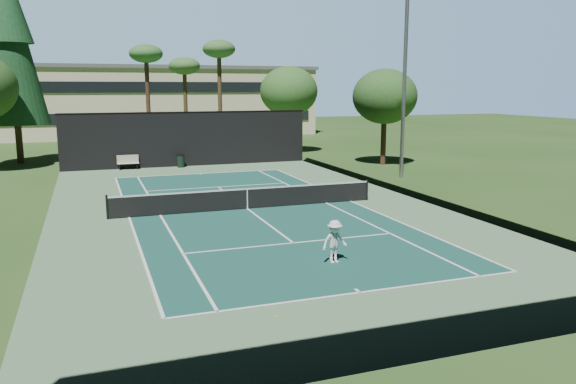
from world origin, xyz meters
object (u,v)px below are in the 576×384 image
object	(u,v)px
tennis_ball_a	(276,316)
tennis_ball_c	(208,198)
player	(335,242)
tennis_ball_d	(121,205)
tennis_net	(247,198)
trash_bin	(181,161)
tennis_ball_b	(232,194)
park_bench	(128,162)

from	to	relation	value
tennis_ball_a	tennis_ball_c	size ratio (longest dim) A/B	1.05
player	tennis_ball_d	distance (m)	13.51
player	tennis_ball_a	world-z (taller)	player
player	tennis_ball_c	xyz separation A→B (m)	(-1.73, 12.22, -0.69)
tennis_net	trash_bin	bearing A→B (deg)	92.70
player	tennis_ball_c	size ratio (longest dim) A/B	24.56
tennis_net	player	xyz separation A→B (m)	(0.49, -9.05, 0.17)
tennis_ball_b	park_bench	xyz separation A→B (m)	(-4.60, 12.01, 0.51)
tennis_ball_b	park_bench	bearing A→B (deg)	110.96
tennis_ball_b	tennis_ball_c	world-z (taller)	tennis_ball_b
tennis_ball_a	tennis_ball_b	bearing A→B (deg)	79.83
tennis_net	tennis_ball_a	bearing A→B (deg)	-102.34
tennis_ball_a	tennis_ball_d	bearing A→B (deg)	100.43
tennis_ball_c	tennis_ball_d	world-z (taller)	tennis_ball_d
tennis_ball_c	park_bench	size ratio (longest dim) A/B	0.04
tennis_net	park_bench	size ratio (longest dim) A/B	8.60
tennis_net	tennis_ball_b	size ratio (longest dim) A/B	170.40
player	tennis_ball_d	world-z (taller)	player
tennis_ball_a	tennis_ball_b	distance (m)	16.73
park_bench	trash_bin	distance (m)	3.71
tennis_ball_c	tennis_ball_a	bearing A→B (deg)	-95.54
player	tennis_ball_b	xyz separation A→B (m)	(-0.32, 12.79, -0.69)
player	tennis_ball_c	bearing A→B (deg)	90.65
tennis_ball_b	tennis_ball_c	size ratio (longest dim) A/B	1.29
tennis_ball_d	trash_bin	world-z (taller)	trash_bin
tennis_ball_a	trash_bin	bearing A→B (deg)	85.83
park_bench	tennis_ball_a	bearing A→B (deg)	-86.70
tennis_ball_d	park_bench	world-z (taller)	park_bench
tennis_ball_a	trash_bin	world-z (taller)	trash_bin
trash_bin	tennis_net	bearing A→B (deg)	-87.30
tennis_ball_c	player	bearing A→B (deg)	-81.94
player	tennis_ball_b	distance (m)	12.81
tennis_ball_b	tennis_ball_a	bearing A→B (deg)	-100.17
tennis_net	tennis_ball_c	xyz separation A→B (m)	(-1.24, 3.17, -0.53)
tennis_ball_b	trash_bin	distance (m)	11.77
player	tennis_ball_a	xyz separation A→B (m)	(-3.27, -3.68, -0.69)
tennis_ball_a	trash_bin	size ratio (longest dim) A/B	0.07
tennis_ball_c	park_bench	world-z (taller)	park_bench
tennis_net	tennis_ball_a	world-z (taller)	tennis_net
player	tennis_ball_d	size ratio (longest dim) A/B	22.59
trash_bin	tennis_ball_b	bearing A→B (deg)	-85.62
player	tennis_ball_c	world-z (taller)	player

